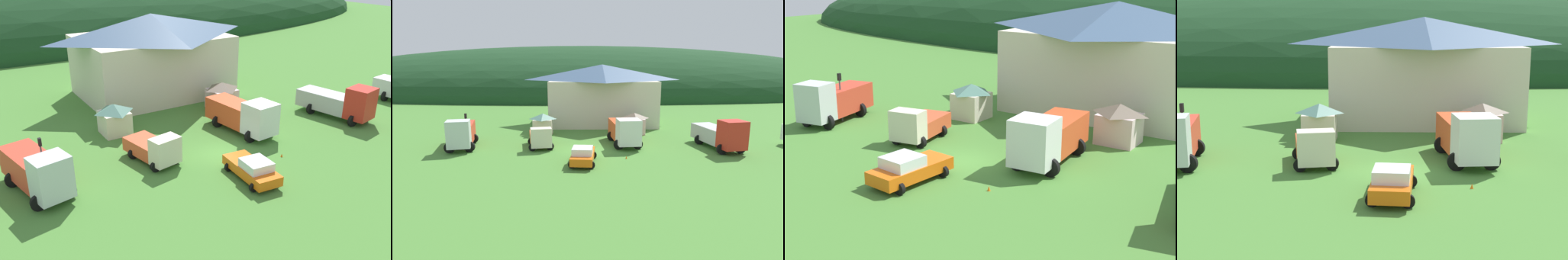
% 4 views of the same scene
% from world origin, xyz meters
% --- Properties ---
extents(ground_plane, '(200.00, 200.00, 0.00)m').
position_xyz_m(ground_plane, '(0.00, 0.00, 0.00)').
color(ground_plane, '#477F33').
extents(forested_hill_backdrop, '(178.96, 60.00, 27.68)m').
position_xyz_m(forested_hill_backdrop, '(0.00, 67.70, 0.00)').
color(forested_hill_backdrop, '#193D1E').
rests_on(forested_hill_backdrop, ground).
extents(depot_building, '(16.74, 12.03, 8.90)m').
position_xyz_m(depot_building, '(2.51, 17.02, 4.59)').
color(depot_building, beige).
rests_on(depot_building, ground).
extents(play_shed_cream, '(2.57, 2.67, 2.76)m').
position_xyz_m(play_shed_cream, '(-5.61, 8.33, 1.42)').
color(play_shed_cream, beige).
rests_on(play_shed_cream, ground).
extents(play_shed_pink, '(2.82, 2.60, 2.75)m').
position_xyz_m(play_shed_pink, '(6.28, 8.79, 1.42)').
color(play_shed_pink, beige).
rests_on(play_shed_pink, ground).
extents(tow_truck_silver, '(3.87, 6.96, 3.38)m').
position_xyz_m(tow_truck_silver, '(-13.73, 1.48, 1.69)').
color(tow_truck_silver, silver).
rests_on(tow_truck_silver, ground).
extents(light_truck_cream, '(3.18, 5.07, 2.44)m').
position_xyz_m(light_truck_cream, '(-5.14, 1.48, 1.15)').
color(light_truck_cream, beige).
rests_on(light_truck_cream, ground).
extents(heavy_rig_white, '(3.57, 7.35, 3.29)m').
position_xyz_m(heavy_rig_white, '(4.23, 2.56, 1.69)').
color(heavy_rig_white, white).
rests_on(heavy_rig_white, ground).
extents(crane_truck_red, '(3.96, 7.64, 3.47)m').
position_xyz_m(crane_truck_red, '(14.33, 0.48, 1.65)').
color(crane_truck_red, red).
rests_on(crane_truck_red, ground).
extents(service_pickup_orange, '(2.69, 4.98, 1.66)m').
position_xyz_m(service_pickup_orange, '(-0.49, -4.59, 0.83)').
color(service_pickup_orange, orange).
rests_on(service_pickup_orange, ground).
extents(traffic_light_west, '(0.20, 0.32, 3.76)m').
position_xyz_m(traffic_light_west, '(-13.27, 1.84, 2.33)').
color(traffic_light_west, '#4C4C51').
rests_on(traffic_light_west, ground).
extents(traffic_cone_near_pickup, '(0.36, 0.36, 0.54)m').
position_xyz_m(traffic_cone_near_pickup, '(3.76, -3.05, 0.00)').
color(traffic_cone_near_pickup, orange).
rests_on(traffic_cone_near_pickup, ground).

